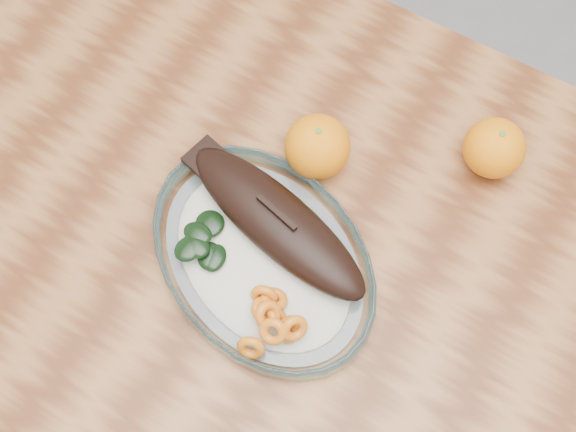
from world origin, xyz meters
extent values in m
plane|color=slate|center=(0.00, 0.00, 0.00)|extent=(3.00, 3.00, 0.00)
cube|color=#592C15|center=(0.00, 0.00, 0.73)|extent=(1.20, 0.80, 0.04)
cylinder|color=brown|center=(-0.54, 0.34, 0.35)|extent=(0.06, 0.06, 0.71)
ellipsoid|color=white|center=(-0.07, -0.02, 0.76)|extent=(0.68, 0.59, 0.01)
torus|color=#82BCC9|center=(-0.07, -0.02, 0.77)|extent=(0.74, 0.74, 0.03)
ellipsoid|color=white|center=(-0.07, -0.02, 0.77)|extent=(0.61, 0.52, 0.02)
ellipsoid|color=black|center=(-0.08, 0.02, 0.80)|extent=(0.28, 0.14, 0.05)
ellipsoid|color=black|center=(-0.08, 0.02, 0.79)|extent=(0.24, 0.12, 0.02)
cube|color=black|center=(-0.19, 0.05, 0.80)|extent=(0.06, 0.06, 0.01)
cube|color=black|center=(-0.08, 0.02, 0.82)|extent=(0.06, 0.02, 0.02)
torus|color=#BA630D|center=(-0.04, -0.07, 0.79)|extent=(0.04, 0.03, 0.04)
torus|color=#BA630D|center=(0.00, -0.09, 0.79)|extent=(0.04, 0.05, 0.04)
torus|color=#BA630D|center=(-0.03, -0.13, 0.79)|extent=(0.04, 0.03, 0.04)
torus|color=#BA630D|center=(-0.04, -0.08, 0.79)|extent=(0.04, 0.04, 0.04)
torus|color=#BA630D|center=(-0.03, -0.06, 0.79)|extent=(0.05, 0.05, 0.03)
torus|color=#BA630D|center=(-0.02, -0.08, 0.79)|extent=(0.04, 0.04, 0.04)
torus|color=#BA630D|center=(0.01, -0.08, 0.81)|extent=(0.04, 0.05, 0.04)
torus|color=#BA630D|center=(-0.03, -0.09, 0.81)|extent=(0.04, 0.04, 0.04)
torus|color=#BA630D|center=(-0.01, -0.10, 0.81)|extent=(0.04, 0.03, 0.03)
ellipsoid|color=black|center=(-0.12, -0.06, 0.79)|extent=(0.03, 0.04, 0.01)
ellipsoid|color=black|center=(-0.15, -0.02, 0.79)|extent=(0.05, 0.05, 0.01)
ellipsoid|color=black|center=(-0.13, -0.06, 0.79)|extent=(0.04, 0.04, 0.01)
ellipsoid|color=black|center=(-0.14, -0.06, 0.80)|extent=(0.04, 0.03, 0.01)
ellipsoid|color=black|center=(-0.15, -0.06, 0.80)|extent=(0.04, 0.04, 0.01)
ellipsoid|color=black|center=(-0.15, -0.04, 0.80)|extent=(0.04, 0.03, 0.01)
sphere|color=orange|center=(-0.08, 0.13, 0.79)|extent=(0.08, 0.08, 0.08)
sphere|color=orange|center=(0.11, 0.24, 0.79)|extent=(0.08, 0.08, 0.08)
camera|label=1|loc=(0.09, -0.25, 1.58)|focal=45.00mm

